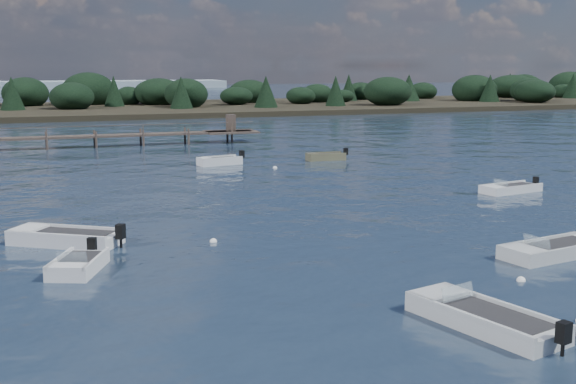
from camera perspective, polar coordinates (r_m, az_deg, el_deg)
name	(u,v)px	position (r m, az deg, el deg)	size (l,w,h in m)	color
ground	(168,133)	(81.96, -9.47, 4.64)	(400.00, 400.00, 0.00)	#152132
dinghy_mid_white_a	(553,252)	(30.34, 20.22, -4.50)	(5.01, 2.50, 1.15)	#B2B8B9
dinghy_mid_grey	(66,240)	(31.75, -17.17, -3.65)	(4.79, 4.02, 1.26)	silver
dinghy_extra_a	(78,267)	(27.49, -16.23, -5.73)	(2.48, 3.34, 1.15)	silver
tender_far_white	(220,163)	(54.76, -5.42, 2.33)	(3.76, 1.88, 1.26)	silver
dinghy_near_olive	(484,321)	(21.77, 15.20, -9.83)	(2.86, 5.17, 1.24)	#B2B8B9
dinghy_mid_white_b	(510,190)	(44.70, 17.17, 0.15)	(4.22, 2.10, 1.03)	silver
tender_far_grey_b	(326,158)	(57.35, 3.00, 2.70)	(3.40, 1.23, 1.17)	#6B6647
buoy_c	(213,242)	(30.91, -5.92, -3.95)	(0.32, 0.32, 0.32)	white
buoy_e	(275,168)	(52.82, -1.03, 1.90)	(0.32, 0.32, 0.32)	white
buoy_extra_a	(521,281)	(26.58, 17.93, -6.71)	(0.32, 0.32, 0.32)	white
far_headland	(268,97)	(126.80, -1.62, 7.50)	(190.00, 40.00, 5.80)	black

